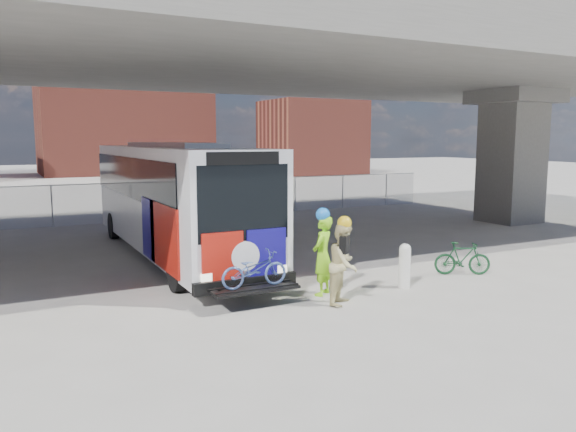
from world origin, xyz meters
TOP-DOWN VIEW (x-y plane):
  - ground at (0.00, 0.00)m, footprint 160.00×160.00m
  - bus at (-2.00, 3.60)m, footprint 2.67×12.90m
  - overpass at (0.00, 4.00)m, footprint 40.00×16.00m
  - chainlink_fence at (0.00, 12.00)m, footprint 30.00×0.06m
  - brick_buildings at (1.23, 48.23)m, footprint 54.00×22.00m
  - smokestack at (14.00, 55.00)m, footprint 2.20×2.20m
  - bollard at (2.14, -3.14)m, footprint 0.30×0.30m
  - cyclist_hivis at (-0.07, -2.74)m, footprint 0.86×0.81m
  - cyclist_tan at (-0.02, -3.62)m, footprint 1.16×1.13m
  - bike_parked at (4.48, -2.77)m, footprint 1.57×1.16m

SIDE VIEW (x-z plane):
  - ground at x=0.00m, z-range 0.00..0.00m
  - bike_parked at x=4.48m, z-range 0.00..0.93m
  - bollard at x=2.14m, z-range 0.04..1.20m
  - cyclist_tan at x=-0.02m, z-range -0.06..2.00m
  - cyclist_hivis at x=-0.07m, z-range -0.04..2.12m
  - chainlink_fence at x=0.00m, z-range -13.58..16.42m
  - bus at x=-2.00m, z-range 0.27..3.96m
  - brick_buildings at x=1.23m, z-range -0.58..11.42m
  - overpass at x=0.00m, z-range 2.57..10.52m
  - smokestack at x=14.00m, z-range 0.00..25.00m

